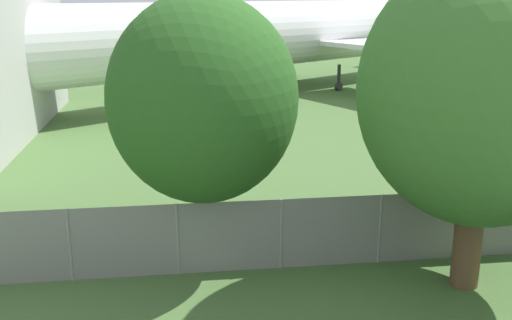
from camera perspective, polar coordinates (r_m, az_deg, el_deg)
perimeter_fence at (r=14.97m, az=2.39°, el=-7.06°), size 56.07×0.07×1.83m
airplane at (r=43.27m, az=4.05°, el=11.97°), size 43.14×36.04×12.66m
tree_near_hangar at (r=13.97m, az=20.82°, el=6.13°), size 5.47×5.47×7.65m
tree_behind_benches at (r=14.40m, az=-5.09°, el=5.72°), size 4.58×4.58×6.76m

